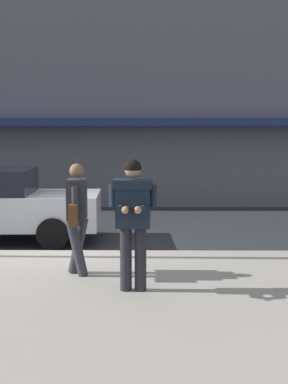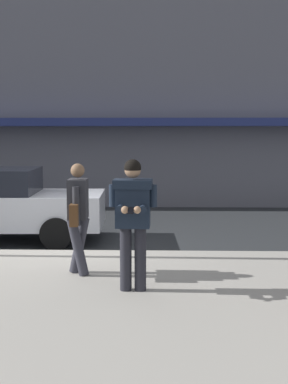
% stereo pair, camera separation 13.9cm
% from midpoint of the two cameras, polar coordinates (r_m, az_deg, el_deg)
% --- Properties ---
extents(ground_plane, '(80.00, 80.00, 0.00)m').
position_cam_midpoint_polar(ground_plane, '(10.26, -9.91, -6.66)').
color(ground_plane, '#2B2D30').
extents(sidewalk, '(32.00, 5.30, 0.14)m').
position_cam_midpoint_polar(sidewalk, '(7.38, -6.17, -11.25)').
color(sidewalk, '#A8A399').
rests_on(sidewalk, ground).
extents(curb_paint_line, '(28.00, 0.12, 0.01)m').
position_cam_midpoint_polar(curb_paint_line, '(10.18, -4.28, -6.67)').
color(curb_paint_line, silver).
rests_on(curb_paint_line, ground).
extents(storefront_facade, '(28.00, 4.70, 12.30)m').
position_cam_midpoint_polar(storefront_facade, '(18.74, -2.22, 18.21)').
color(storefront_facade, slate).
rests_on(storefront_facade, ground).
extents(man_texting_on_phone, '(0.65, 0.59, 1.81)m').
position_cam_midpoint_polar(man_texting_on_phone, '(7.21, -1.73, -1.98)').
color(man_texting_on_phone, '#23232B').
rests_on(man_texting_on_phone, sidewalk).
extents(pedestrian_with_bag, '(0.33, 0.72, 1.70)m').
position_cam_midpoint_polar(pedestrian_with_bag, '(8.12, -7.67, -2.12)').
color(pedestrian_with_bag, '#33333D').
rests_on(pedestrian_with_bag, sidewalk).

